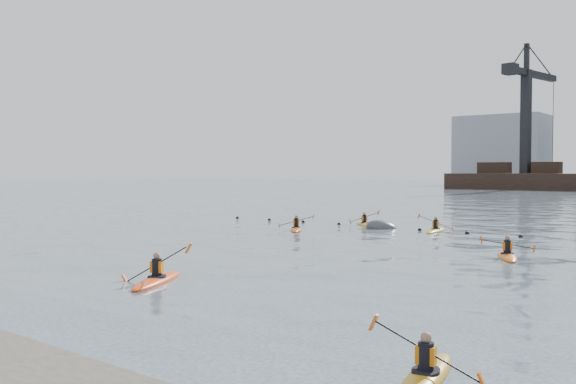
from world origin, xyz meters
name	(u,v)px	position (x,y,z in m)	size (l,w,h in m)	color
ground	(144,294)	(0.00, 0.00, 0.00)	(400.00, 400.00, 0.00)	#36414E
float_line	(444,231)	(-0.50, 22.53, 0.03)	(33.24, 0.73, 0.24)	black
kayaker_0	(157,279)	(-1.13, 1.44, 0.11)	(2.24, 3.38, 1.44)	#F14816
kayaker_1	(426,375)	(9.73, -1.74, 0.09)	(2.04, 3.01, 1.16)	#C18816
kayaker_2	(296,229)	(-7.99, 17.97, 0.10)	(2.37, 3.04, 1.12)	#CE5A13
kayaker_3	(436,230)	(-0.93, 22.32, 0.10)	(2.19, 3.25, 1.18)	gold
kayaker_4	(507,255)	(5.96, 14.06, 0.10)	(2.04, 3.23, 1.05)	orange
kayaker_5	(364,224)	(-6.51, 23.49, 0.09)	(2.63, 2.52, 1.10)	gold
mooring_buoy	(382,228)	(-4.43, 22.11, 0.00)	(2.02, 1.19, 1.01)	#404346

